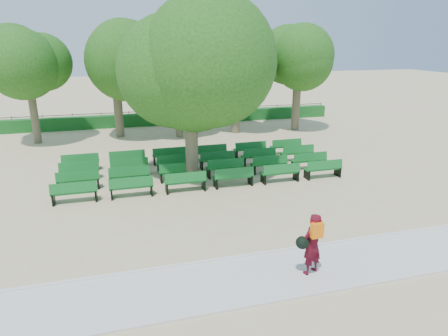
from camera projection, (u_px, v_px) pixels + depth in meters
name	position (u px, v px, depth m)	size (l,w,h in m)	color
ground	(216.00, 185.00, 17.75)	(120.00, 120.00, 0.00)	tan
paving	(284.00, 274.00, 10.95)	(30.00, 2.20, 0.06)	silver
curb	(269.00, 253.00, 12.00)	(30.00, 0.12, 0.10)	silver
hedge	(170.00, 118.00, 30.44)	(26.00, 0.70, 0.90)	#175C1F
fence	(169.00, 123.00, 30.94)	(26.00, 0.10, 1.02)	black
tree_line	(179.00, 136.00, 26.91)	(21.80, 6.80, 7.04)	#255E19
bench_array	(199.00, 172.00, 19.24)	(1.76, 0.55, 1.11)	#126824
tree_among	(190.00, 72.00, 16.82)	(5.45, 5.45, 7.35)	brown
person	(311.00, 243.00, 10.67)	(0.87, 0.62, 1.75)	#4C0A17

